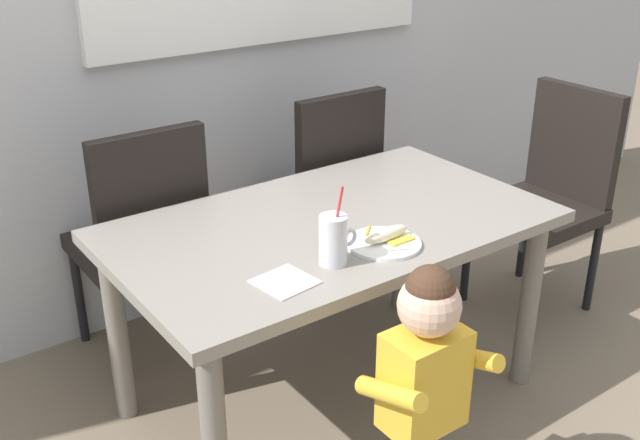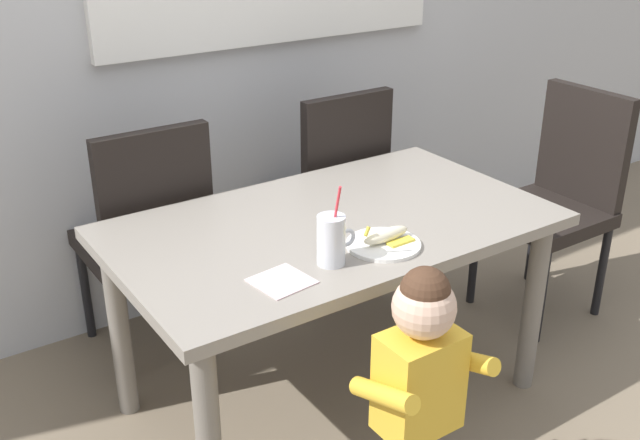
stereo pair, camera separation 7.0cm
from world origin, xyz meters
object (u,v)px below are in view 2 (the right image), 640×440
Objects in this scene: paper_napkin at (282,281)px; toddler_standing at (420,371)px; dining_table at (332,246)px; peeled_banana at (386,235)px; dining_chair_right at (331,184)px; milk_cup at (332,243)px; snack_plate at (383,244)px; dining_chair_left at (148,230)px; dining_chair_far at (560,191)px.

toddler_standing is at bearing -57.38° from paper_napkin.
paper_napkin is at bearing -143.52° from dining_table.
peeled_banana is 1.15× the size of paper_napkin.
toddler_standing reaches higher than dining_table.
milk_cup is at bearing 55.35° from dining_chair_right.
milk_cup is at bearing -179.19° from snack_plate.
toddler_standing is at bearing 65.64° from dining_chair_right.
dining_chair_left is 0.92m from milk_cup.
dining_chair_far is 6.40× the size of paper_napkin.
dining_chair_left is 4.17× the size of snack_plate.
dining_chair_far reaches higher than paper_napkin.
dining_table is 8.38× the size of peeled_banana.
dining_chair_left is at bearing 117.48° from peeled_banana.
dining_chair_left is 1.25m from toddler_standing.
dining_table is at bearing 77.72° from toddler_standing.
milk_cup is 1.67× the size of paper_napkin.
dining_chair_right is 1.18m from paper_napkin.
toddler_standing is (-1.31, -0.62, -0.02)m from dining_chair_far.
snack_plate is 0.03m from peeled_banana.
dining_chair_right is 0.96m from peeled_banana.
dining_table is at bearing 54.72° from milk_cup.
dining_chair_far is (1.59, -0.60, 0.00)m from dining_chair_left.
dining_table is at bearing -89.16° from dining_chair_far.
dining_chair_right is at bearing -179.93° from dining_chair_left.
dining_chair_left is at bearing 105.26° from milk_cup.
snack_plate is (0.43, -0.86, 0.17)m from dining_chair_left.
snack_plate is at bearing 0.81° from milk_cup.
dining_chair_right is 5.57× the size of peeled_banana.
snack_plate is at bearing -77.32° from dining_chair_far.
peeled_banana is (0.21, 0.01, -0.04)m from milk_cup.
paper_napkin is (-0.37, -0.02, -0.00)m from snack_plate.
dining_chair_far is 1.40m from milk_cup.
milk_cup is 1.09× the size of snack_plate.
dining_table is 6.28× the size of snack_plate.
dining_table is 1.51× the size of dining_chair_right.
dining_chair_left is at bearing 116.62° from snack_plate.
peeled_banana is at bearing 65.69° from dining_chair_right.
dining_chair_left is at bearing 93.70° from paper_napkin.
dining_table is 9.63× the size of paper_napkin.
dining_chair_far is at bearing 12.68° from snack_plate.
dining_chair_right is 0.97m from dining_chair_far.
snack_plate is (-0.40, -0.86, 0.17)m from dining_chair_right.
peeled_banana is (0.17, 0.37, 0.21)m from toddler_standing.
paper_napkin is (-0.39, -0.02, -0.03)m from peeled_banana.
dining_chair_left is 0.83m from dining_chair_right.
toddler_standing is 0.44m from milk_cup.
snack_plate is 0.37m from paper_napkin.
paper_napkin is (-0.22, 0.35, 0.19)m from toddler_standing.
milk_cup is at bearing -78.98° from dining_chair_far.
dining_chair_left is at bearing 123.70° from dining_table.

